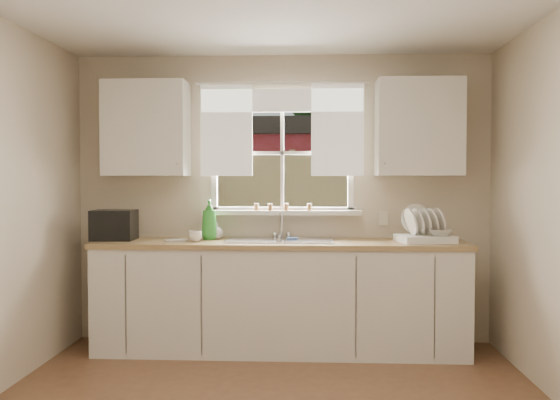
{
  "coord_description": "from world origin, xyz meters",
  "views": [
    {
      "loc": [
        0.24,
        -3.18,
        1.42
      ],
      "look_at": [
        0.0,
        1.65,
        1.25
      ],
      "focal_mm": 38.0,
      "sensor_mm": 36.0,
      "label": 1
    }
  ],
  "objects_px": {
    "soap_bottle_a": "(209,219)",
    "cup": "(195,236)",
    "black_appliance": "(114,225)",
    "dish_rack": "(424,232)"
  },
  "relations": [
    {
      "from": "soap_bottle_a",
      "to": "cup",
      "type": "xyz_separation_m",
      "value": [
        -0.09,
        -0.18,
        -0.13
      ]
    },
    {
      "from": "dish_rack",
      "to": "cup",
      "type": "xyz_separation_m",
      "value": [
        -1.87,
        -0.08,
        -0.03
      ]
    },
    {
      "from": "cup",
      "to": "black_appliance",
      "type": "xyz_separation_m",
      "value": [
        -0.71,
        0.11,
        0.08
      ]
    },
    {
      "from": "soap_bottle_a",
      "to": "black_appliance",
      "type": "height_order",
      "value": "soap_bottle_a"
    },
    {
      "from": "soap_bottle_a",
      "to": "black_appliance",
      "type": "bearing_deg",
      "value": -178.32
    },
    {
      "from": "black_appliance",
      "to": "cup",
      "type": "bearing_deg",
      "value": -12.01
    },
    {
      "from": "soap_bottle_a",
      "to": "cup",
      "type": "bearing_deg",
      "value": -118.72
    },
    {
      "from": "dish_rack",
      "to": "black_appliance",
      "type": "xyz_separation_m",
      "value": [
        -2.58,
        0.03,
        0.05
      ]
    },
    {
      "from": "soap_bottle_a",
      "to": "black_appliance",
      "type": "relative_size",
      "value": 1.0
    },
    {
      "from": "cup",
      "to": "black_appliance",
      "type": "height_order",
      "value": "black_appliance"
    }
  ]
}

